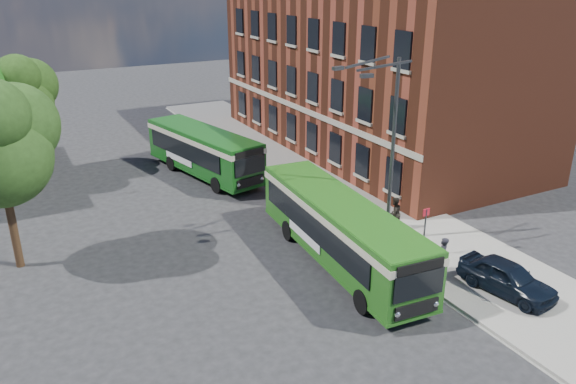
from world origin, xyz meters
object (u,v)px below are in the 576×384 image
bus_front (340,226)px  bus_rear (203,148)px  street_lamp (386,150)px  parked_car (507,277)px

bus_front → bus_rear: bearing=95.5°
bus_front → bus_rear: same height
street_lamp → bus_front: size_ratio=0.75×
street_lamp → bus_front: street_lamp is taller
street_lamp → parked_car: (1.65, -6.30, -3.95)m
street_lamp → bus_rear: 14.51m
bus_front → bus_rear: (-1.37, 14.21, -0.00)m
bus_front → parked_car: 7.29m
bus_rear → parked_car: 20.73m
parked_car → bus_front: bearing=118.8°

